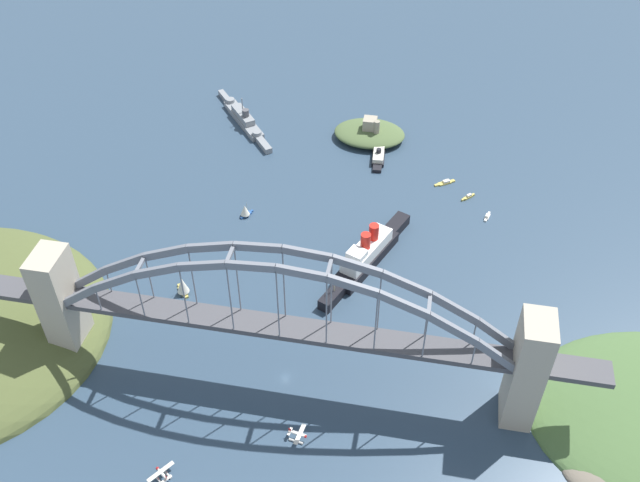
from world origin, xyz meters
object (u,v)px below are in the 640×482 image
Objects in this scene: fort_island_mid_harbor at (370,133)px; small_boat_6 at (445,182)px; small_boat_3 at (183,312)px; small_boat_1 at (182,285)px; ocean_liner at (367,254)px; seaplane_taxiing_near_bridge at (298,435)px; small_boat_0 at (245,210)px; harbor_ferry_steamer at (378,156)px; small_boat_2 at (468,197)px; small_boat_5 at (487,217)px; seaplane_second_in_formation at (162,474)px; small_boat_4 at (451,349)px; harbor_arch_bridge at (283,330)px; naval_cruiser at (244,119)px.

fort_island_mid_harbor is 3.72× the size of small_boat_6.
small_boat_1 is at bearing 108.20° from small_boat_3.
seaplane_taxiing_near_bridge is (-12.51, -103.18, -3.95)m from ocean_liner.
small_boat_0 is 0.73× the size of small_boat_6.
small_boat_6 is (116.65, 109.40, -4.60)m from small_boat_1.
seaplane_taxiing_near_bridge is at bearing -92.14° from harbor_ferry_steamer.
small_boat_2 is 0.91× the size of small_boat_5.
small_boat_4 is at bearing 38.43° from seaplane_second_in_formation.
fort_island_mid_harbor is 6.02× the size of small_boat_3.
small_boat_4 reaches higher than small_boat_6.
small_boat_6 is (-8.89, 120.73, -0.17)m from small_boat_4.
ocean_liner is 74.90m from small_boat_5.
small_boat_0 reaches higher than small_boat_4.
seaplane_taxiing_near_bridge is 82.84m from small_boat_3.
fort_island_mid_harbor reaches higher than small_boat_1.
seaplane_second_in_formation is 218.46m from small_boat_2.
small_boat_4 is (43.66, -47.84, -4.94)m from ocean_liner.
harbor_arch_bridge is 150.31m from small_boat_5.
small_boat_1 is at bearing -155.97° from ocean_liner.
small_boat_2 is (71.78, 137.63, -29.34)m from harbor_arch_bridge.
harbor_ferry_steamer is 158.40m from small_boat_3.
small_boat_0 is 62.31m from small_boat_1.
harbor_ferry_steamer is at bearing 87.86° from seaplane_taxiing_near_bridge.
small_boat_5 is at bearing -55.72° from small_boat_2.
harbor_ferry_steamer is 193.28m from seaplane_taxiing_near_bridge.
small_boat_0 is at bearing 83.39° from small_boat_3.
small_boat_4 is at bearing -92.22° from small_boat_2.
small_boat_4 is at bearing 44.57° from seaplane_taxiing_near_bridge.
small_boat_5 is at bearing -48.01° from small_boat_6.
naval_cruiser reaches higher than small_boat_3.
seaplane_taxiing_near_bridge is 1.16× the size of small_boat_0.
naval_cruiser is at bearing 162.53° from small_boat_6.
small_boat_6 is at bearing 43.16° from small_boat_1.
small_boat_2 is 1.16× the size of small_boat_4.
small_boat_4 is at bearing -47.61° from ocean_liner.
small_boat_2 is (61.33, -48.34, -3.21)m from fort_island_mid_harbor.
seaplane_taxiing_near_bridge is 1.18× the size of small_boat_5.
seaplane_second_in_formation is at bearing -76.51° from small_boat_3.
harbor_ferry_steamer is 146.24m from small_boat_4.
small_boat_6 is at bearing 131.99° from small_boat_5.
naval_cruiser reaches higher than small_boat_1.
harbor_ferry_steamer is at bearing 152.26° from small_boat_2.
harbor_arch_bridge is at bearing -69.79° from naval_cruiser.
small_boat_6 is (103.05, 48.61, -3.07)m from small_boat_0.
ocean_liner is 10.36× the size of small_boat_3.
seaplane_second_in_formation is 210.84m from small_boat_5.
fort_island_mid_harbor is 5.10× the size of small_boat_0.
small_boat_0 is 1.30× the size of small_boat_4.
small_boat_0 is at bearing 160.42° from ocean_liner.
small_boat_6 is (48.18, -37.43, -3.31)m from fort_island_mid_harbor.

